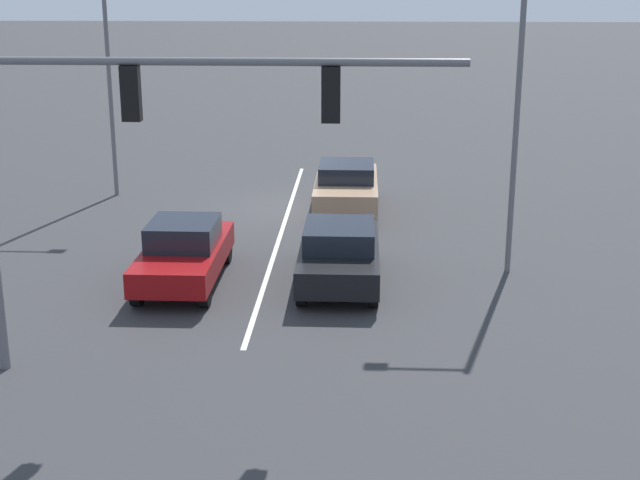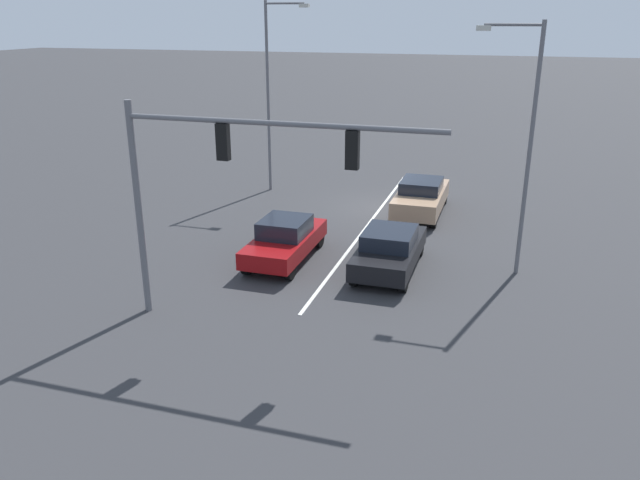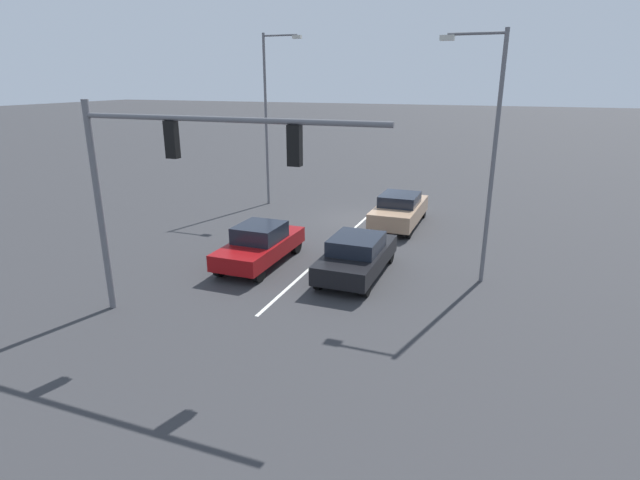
% 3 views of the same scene
% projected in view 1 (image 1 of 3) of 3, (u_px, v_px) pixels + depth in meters
% --- Properties ---
extents(ground_plane, '(240.00, 240.00, 0.00)m').
position_uv_depth(ground_plane, '(289.00, 208.00, 28.38)').
color(ground_plane, '#333335').
extents(lane_stripe_left_divider, '(0.12, 17.27, 0.01)m').
position_uv_depth(lane_stripe_left_divider, '(282.00, 231.00, 25.86)').
color(lane_stripe_left_divider, silver).
rests_on(lane_stripe_left_divider, ground_plane).
extents(car_black_leftlane_front, '(1.88, 4.44, 1.46)m').
position_uv_depth(car_black_leftlane_front, '(339.00, 253.00, 21.32)').
color(car_black_leftlane_front, black).
rests_on(car_black_leftlane_front, ground_plane).
extents(car_maroon_midlane_front, '(1.78, 4.42, 1.53)m').
position_uv_depth(car_maroon_midlane_front, '(184.00, 252.00, 21.30)').
color(car_maroon_midlane_front, maroon).
rests_on(car_maroon_midlane_front, ground_plane).
extents(car_tan_leftlane_second, '(1.91, 4.77, 1.53)m').
position_uv_depth(car_tan_leftlane_second, '(346.00, 187.00, 27.83)').
color(car_tan_leftlane_second, tan).
rests_on(car_tan_leftlane_second, ground_plane).
extents(traffic_signal_gantry, '(8.56, 0.37, 6.15)m').
position_uv_depth(traffic_signal_gantry, '(124.00, 135.00, 15.46)').
color(traffic_signal_gantry, slate).
rests_on(traffic_signal_gantry, ground_plane).
extents(street_lamp_right_shoulder, '(2.16, 0.24, 8.91)m').
position_uv_depth(street_lamp_right_shoulder, '(113.00, 41.00, 28.62)').
color(street_lamp_right_shoulder, slate).
rests_on(street_lamp_right_shoulder, ground_plane).
extents(street_lamp_left_shoulder, '(2.03, 0.24, 8.13)m').
position_uv_depth(street_lamp_left_shoulder, '(510.00, 83.00, 20.99)').
color(street_lamp_left_shoulder, slate).
rests_on(street_lamp_left_shoulder, ground_plane).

